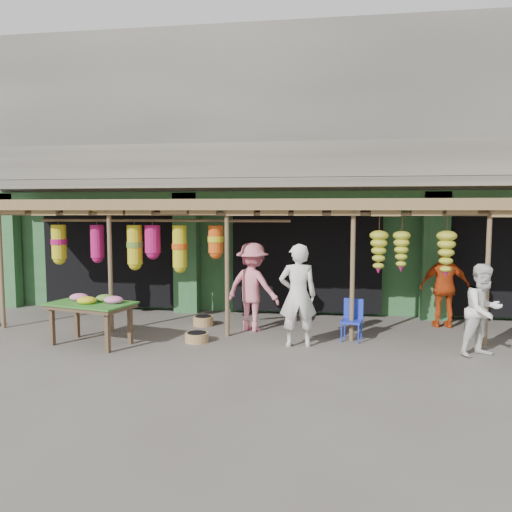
# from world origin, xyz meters

# --- Properties ---
(ground) EXTENTS (80.00, 80.00, 0.00)m
(ground) POSITION_xyz_m (0.00, 0.00, 0.00)
(ground) COLOR #514C47
(ground) RESTS_ON ground
(building) EXTENTS (16.40, 6.80, 7.00)m
(building) POSITION_xyz_m (-0.00, 4.87, 3.37)
(building) COLOR gray
(building) RESTS_ON ground
(awning) EXTENTS (14.00, 2.70, 2.79)m
(awning) POSITION_xyz_m (-0.14, 0.80, 2.57)
(awning) COLOR brown
(awning) RESTS_ON ground
(flower_table) EXTENTS (1.77, 1.30, 0.95)m
(flower_table) POSITION_xyz_m (-3.92, -1.19, 0.77)
(flower_table) COLOR #503C29
(flower_table) RESTS_ON ground
(blue_chair) EXTENTS (0.47, 0.47, 0.81)m
(blue_chair) POSITION_xyz_m (1.02, -0.15, 0.45)
(blue_chair) COLOR #1B2EB5
(blue_chair) RESTS_ON ground
(basket_mid) EXTENTS (0.56, 0.56, 0.18)m
(basket_mid) POSITION_xyz_m (-2.00, -0.73, 0.09)
(basket_mid) COLOR olive
(basket_mid) RESTS_ON ground
(basket_right) EXTENTS (0.49, 0.49, 0.21)m
(basket_right) POSITION_xyz_m (-2.22, 0.64, 0.10)
(basket_right) COLOR olive
(basket_right) RESTS_ON ground
(person_front) EXTENTS (0.78, 0.58, 1.95)m
(person_front) POSITION_xyz_m (-0.03, -0.77, 0.97)
(person_front) COLOR silver
(person_front) RESTS_ON ground
(person_right) EXTENTS (1.00, 0.93, 1.64)m
(person_right) POSITION_xyz_m (3.23, -0.94, 0.82)
(person_right) COLOR white
(person_right) RESTS_ON ground
(person_vendor) EXTENTS (1.08, 0.50, 1.80)m
(person_vendor) POSITION_xyz_m (3.06, 1.24, 0.90)
(person_vendor) COLOR #C74012
(person_vendor) RESTS_ON ground
(person_shopper) EXTENTS (1.38, 1.09, 1.88)m
(person_shopper) POSITION_xyz_m (-1.06, 0.36, 0.94)
(person_shopper) COLOR pink
(person_shopper) RESTS_ON ground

